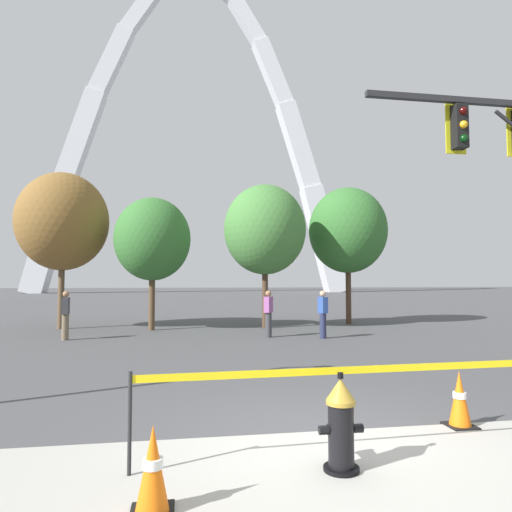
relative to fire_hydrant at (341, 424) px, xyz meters
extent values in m
plane|color=#474749|center=(0.13, 0.89, -0.47)|extent=(240.00, 240.00, 0.00)
cylinder|color=black|center=(0.00, -0.01, -0.44)|extent=(0.36, 0.36, 0.05)
cylinder|color=black|center=(0.00, -0.01, -0.11)|extent=(0.26, 0.26, 0.62)
cylinder|color=#A8842D|center=(0.00, -0.01, 0.22)|extent=(0.30, 0.30, 0.04)
cone|color=#A8842D|center=(0.00, -0.01, 0.35)|extent=(0.30, 0.30, 0.22)
cylinder|color=black|center=(0.00, -0.01, 0.49)|extent=(0.06, 0.06, 0.06)
cylinder|color=black|center=(-0.18, -0.01, -0.04)|extent=(0.10, 0.09, 0.09)
cylinder|color=black|center=(0.18, -0.01, -0.04)|extent=(0.10, 0.09, 0.09)
cylinder|color=black|center=(0.00, 0.19, -0.14)|extent=(0.13, 0.14, 0.13)
cylinder|color=black|center=(0.00, 0.27, -0.14)|extent=(0.15, 0.03, 0.15)
cylinder|color=#232326|center=(-2.10, 0.23, 0.04)|extent=(0.04, 0.04, 1.02)
cube|color=yellow|center=(0.17, 0.32, 0.48)|extent=(4.54, 0.19, 0.08)
cone|color=orange|center=(-1.83, -0.56, -0.09)|extent=(0.28, 0.28, 0.70)
cylinder|color=white|center=(-1.83, -0.56, -0.05)|extent=(0.17, 0.17, 0.08)
cube|color=black|center=(2.03, 1.07, -0.45)|extent=(0.36, 0.36, 0.03)
cone|color=orange|center=(2.03, 1.07, -0.09)|extent=(0.28, 0.28, 0.70)
cylinder|color=white|center=(2.03, 1.07, -0.05)|extent=(0.17, 0.17, 0.08)
cube|color=#232326|center=(4.34, 3.76, 5.13)|extent=(4.80, 0.12, 0.12)
cube|color=black|center=(3.94, 3.76, 4.58)|extent=(0.26, 0.24, 0.90)
cube|color=gold|center=(3.94, 3.90, 4.58)|extent=(0.44, 0.03, 1.04)
sphere|color=#360606|center=(3.94, 3.63, 4.86)|extent=(0.16, 0.16, 0.16)
sphere|color=orange|center=(3.94, 3.63, 4.58)|extent=(0.16, 0.16, 0.16)
sphere|color=black|center=(3.94, 3.63, 4.30)|extent=(0.16, 0.16, 0.16)
cube|color=silver|center=(-22.04, 69.84, 8.43)|extent=(7.68, 3.32, 18.69)
cube|color=silver|center=(-17.60, 69.84, 24.44)|extent=(7.30, 2.97, 15.21)
cube|color=silver|center=(-13.17, 69.84, 36.89)|extent=(6.89, 2.62, 11.77)
cube|color=silver|center=(-8.74, 69.84, 45.78)|extent=(6.42, 2.27, 8.40)
cube|color=silver|center=(9.00, 69.84, 45.78)|extent=(6.42, 2.27, 8.40)
cube|color=silver|center=(13.43, 69.84, 36.89)|extent=(6.89, 2.62, 11.77)
cube|color=silver|center=(17.87, 69.84, 24.44)|extent=(7.30, 2.97, 15.21)
cube|color=silver|center=(22.30, 69.84, 8.43)|extent=(7.68, 3.32, 18.69)
cylinder|color=brown|center=(-6.38, 14.74, 0.88)|extent=(0.24, 0.24, 2.70)
ellipsoid|color=brown|center=(-6.38, 14.74, 3.85)|extent=(3.60, 3.60, 3.96)
cylinder|color=brown|center=(-2.76, 13.69, 0.65)|extent=(0.24, 0.24, 2.23)
ellipsoid|color=#336B2D|center=(-2.76, 13.69, 3.10)|extent=(2.97, 2.97, 3.27)
cylinder|color=#473323|center=(1.74, 13.66, 0.79)|extent=(0.24, 0.24, 2.51)
ellipsoid|color=#427A38|center=(1.74, 13.66, 3.55)|extent=(3.35, 3.35, 3.68)
cylinder|color=#473323|center=(5.76, 14.87, 0.84)|extent=(0.24, 0.24, 2.62)
ellipsoid|color=#336B2D|center=(5.76, 14.87, 3.73)|extent=(3.50, 3.50, 3.85)
cylinder|color=brown|center=(-5.33, 11.10, -0.05)|extent=(0.22, 0.22, 0.84)
cube|color=#333338|center=(-5.33, 11.10, 0.64)|extent=(0.22, 0.35, 0.54)
sphere|color=#936B4C|center=(-5.33, 11.10, 1.02)|extent=(0.20, 0.20, 0.20)
cylinder|color=#38383D|center=(1.32, 10.77, -0.05)|extent=(0.22, 0.22, 0.84)
cube|color=#995193|center=(1.32, 10.77, 0.64)|extent=(0.36, 0.39, 0.54)
sphere|color=#936B4C|center=(1.32, 10.77, 1.02)|extent=(0.20, 0.20, 0.20)
cylinder|color=#232847|center=(3.07, 10.19, -0.05)|extent=(0.22, 0.22, 0.84)
cube|color=#2D4C99|center=(3.07, 10.19, 0.64)|extent=(0.28, 0.38, 0.54)
sphere|color=tan|center=(3.07, 10.19, 1.02)|extent=(0.20, 0.20, 0.20)
camera|label=1|loc=(-1.61, -4.49, 1.46)|focal=31.80mm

